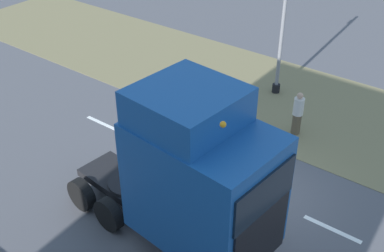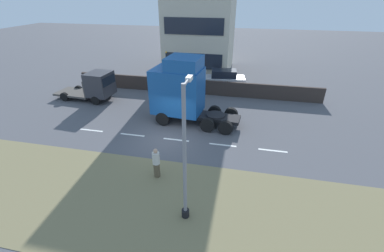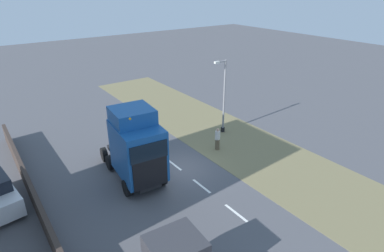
% 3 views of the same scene
% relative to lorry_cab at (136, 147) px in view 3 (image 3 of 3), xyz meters
% --- Properties ---
extents(ground_plane, '(120.00, 120.00, 0.00)m').
position_rel_lorry_cab_xyz_m(ground_plane, '(-2.97, 0.33, -2.49)').
color(ground_plane, '#515156').
rests_on(ground_plane, ground).
extents(grass_verge, '(7.00, 44.00, 0.01)m').
position_rel_lorry_cab_xyz_m(grass_verge, '(-8.97, 0.33, -2.48)').
color(grass_verge, olive).
rests_on(grass_verge, ground).
extents(lane_markings, '(0.16, 14.60, 0.00)m').
position_rel_lorry_cab_xyz_m(lane_markings, '(-2.97, -0.37, -2.48)').
color(lane_markings, white).
rests_on(lane_markings, ground).
extents(boundary_wall, '(0.25, 24.00, 1.40)m').
position_rel_lorry_cab_xyz_m(boundary_wall, '(6.03, 0.33, -1.78)').
color(boundary_wall, '#382D28').
rests_on(boundary_wall, ground).
extents(lorry_cab, '(3.16, 6.76, 5.11)m').
position_rel_lorry_cab_xyz_m(lorry_cab, '(0.00, 0.00, 0.00)').
color(lorry_cab, black).
rests_on(lorry_cab, ground).
extents(lamp_post, '(1.29, 0.34, 6.27)m').
position_rel_lorry_cab_xyz_m(lamp_post, '(-9.30, -2.56, 0.37)').
color(lamp_post, black).
rests_on(lamp_post, ground).
extents(pedestrian, '(0.39, 0.39, 1.77)m').
position_rel_lorry_cab_xyz_m(pedestrian, '(-6.94, -0.38, -1.61)').
color(pedestrian, brown).
rests_on(pedestrian, ground).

